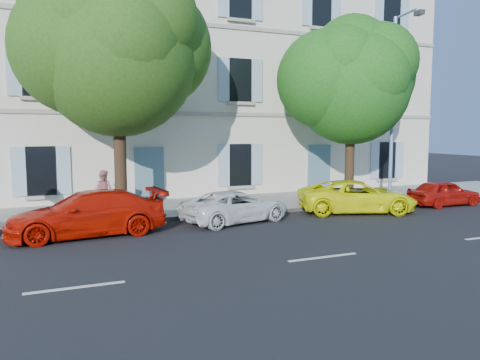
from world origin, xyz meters
name	(u,v)px	position (x,y,z in m)	size (l,w,h in m)	color
ground	(257,228)	(0.00, 0.00, 0.00)	(90.00, 90.00, 0.00)	black
sidewalk	(213,206)	(0.00, 4.45, 0.07)	(36.00, 4.50, 0.15)	#A09E96
kerb	(232,214)	(0.00, 2.28, 0.08)	(36.00, 0.16, 0.16)	#9E998E
building	(175,77)	(0.00, 10.20, 6.00)	(28.00, 7.00, 12.00)	silver
car_red_coupe	(87,213)	(-5.33, 0.96, 0.69)	(1.94, 4.78, 1.39)	red
car_white_coupe	(236,206)	(-0.28, 1.20, 0.56)	(1.85, 4.01, 1.12)	white
car_yellow_supercar	(357,196)	(4.87, 1.12, 0.64)	(2.12, 4.60, 1.28)	#FDFF0A
car_red_hatchback	(444,193)	(9.34, 1.03, 0.56)	(1.33, 3.30, 1.12)	#A8110A
tree_left	(117,58)	(-3.90, 3.58, 5.84)	(5.70, 5.70, 8.84)	#3A2819
tree_right	(351,87)	(5.99, 3.20, 5.12)	(5.03, 5.03, 7.75)	#3A2819
street_lamp	(395,97)	(7.89, 2.59, 4.72)	(0.38, 1.73, 8.07)	#7293BF
pedestrian_a	(120,191)	(-3.84, 4.14, 0.94)	(0.57, 0.38, 1.57)	beige
pedestrian_b	(103,191)	(-4.47, 4.19, 0.95)	(0.78, 0.61, 1.60)	#D18785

